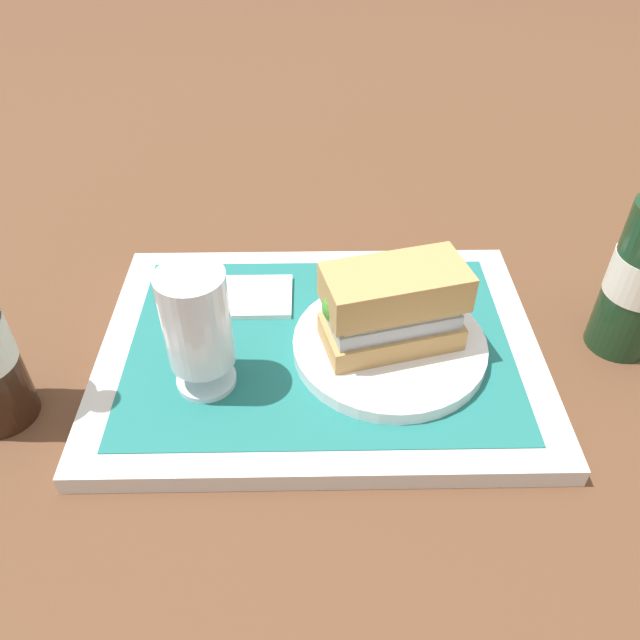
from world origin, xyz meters
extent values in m
plane|color=brown|center=(0.00, 0.00, 0.00)|extent=(3.00, 3.00, 0.00)
cube|color=silver|center=(0.00, 0.00, 0.01)|extent=(0.44, 0.32, 0.02)
cube|color=#1E6B66|center=(0.00, 0.00, 0.02)|extent=(0.38, 0.27, 0.00)
cylinder|color=white|center=(-0.07, 0.01, 0.03)|extent=(0.19, 0.19, 0.01)
cube|color=tan|center=(-0.07, 0.01, 0.05)|extent=(0.14, 0.09, 0.02)
cube|color=#9EA3A8|center=(-0.07, 0.01, 0.07)|extent=(0.13, 0.08, 0.02)
cube|color=silver|center=(-0.07, 0.01, 0.08)|extent=(0.12, 0.08, 0.01)
sphere|color=#47932D|center=(-0.02, 0.03, 0.09)|extent=(0.04, 0.04, 0.04)
cube|color=tan|center=(-0.07, 0.01, 0.10)|extent=(0.14, 0.09, 0.04)
cylinder|color=silver|center=(0.11, 0.05, 0.02)|extent=(0.06, 0.06, 0.01)
cylinder|color=silver|center=(0.11, 0.05, 0.04)|extent=(0.01, 0.01, 0.02)
cylinder|color=silver|center=(0.11, 0.05, 0.10)|extent=(0.06, 0.06, 0.09)
cylinder|color=gold|center=(0.11, 0.05, 0.07)|extent=(0.06, 0.06, 0.04)
cylinder|color=white|center=(0.11, 0.05, 0.10)|extent=(0.05, 0.05, 0.01)
cube|color=white|center=(0.07, -0.07, 0.02)|extent=(0.09, 0.07, 0.01)
camera|label=1|loc=(0.01, 0.46, 0.45)|focal=34.84mm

